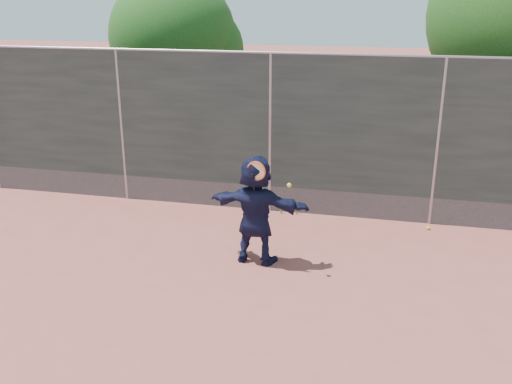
# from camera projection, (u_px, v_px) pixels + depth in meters

# --- Properties ---
(ground) EXTENTS (80.00, 80.00, 0.00)m
(ground) POSITION_uv_depth(u_px,v_px,m) (218.00, 298.00, 7.90)
(ground) COLOR #9E4C42
(ground) RESTS_ON ground
(player) EXTENTS (1.65, 0.69, 1.73)m
(player) POSITION_uv_depth(u_px,v_px,m) (256.00, 210.00, 8.74)
(player) COLOR #131736
(player) RESTS_ON ground
(ball_ground) EXTENTS (0.07, 0.07, 0.07)m
(ball_ground) POSITION_uv_depth(u_px,v_px,m) (428.00, 228.00, 10.18)
(ball_ground) COLOR yellow
(ball_ground) RESTS_ON ground
(fence) EXTENTS (20.00, 0.06, 3.03)m
(fence) POSITION_uv_depth(u_px,v_px,m) (270.00, 131.00, 10.60)
(fence) COLOR #38423D
(fence) RESTS_ON ground
(swing_action) EXTENTS (0.69, 0.20, 0.51)m
(swing_action) POSITION_uv_depth(u_px,v_px,m) (259.00, 174.00, 8.31)
(swing_action) COLOR #F05816
(swing_action) RESTS_ON ground
(tree_left) EXTENTS (3.15, 3.00, 4.53)m
(tree_left) POSITION_uv_depth(u_px,v_px,m) (180.00, 40.00, 13.57)
(tree_left) COLOR #382314
(tree_left) RESTS_ON ground
(weed_clump) EXTENTS (0.68, 0.07, 0.30)m
(weed_clump) POSITION_uv_depth(u_px,v_px,m) (283.00, 207.00, 10.91)
(weed_clump) COLOR #387226
(weed_clump) RESTS_ON ground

